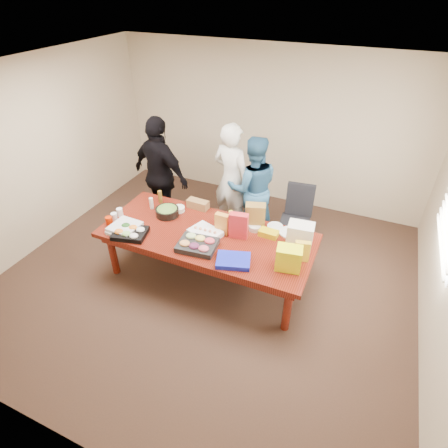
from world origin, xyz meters
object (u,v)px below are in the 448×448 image
at_px(person_right, 253,188).
at_px(sheet_cake, 205,233).
at_px(conference_table, 208,256).
at_px(salad_bowl, 167,212).
at_px(office_chair, 295,221).
at_px(person_center, 232,180).

distance_m(person_right, sheet_cake, 1.30).
height_order(conference_table, salad_bowl, salad_bowl).
height_order(conference_table, office_chair, office_chair).
height_order(person_center, person_right, person_center).
distance_m(office_chair, person_center, 1.16).
xyz_separation_m(person_right, sheet_cake, (-0.19, -1.28, -0.05)).
distance_m(conference_table, sheet_cake, 0.41).
bearing_deg(conference_table, office_chair, 51.19).
bearing_deg(office_chair, conference_table, -135.46).
bearing_deg(person_right, conference_table, 56.19).
xyz_separation_m(conference_table, person_right, (0.18, 1.25, 0.46)).
relative_size(conference_table, office_chair, 2.85).
bearing_deg(person_center, salad_bowl, 77.85).
height_order(conference_table, person_right, person_right).
xyz_separation_m(office_chair, person_right, (-0.73, 0.12, 0.34)).
xyz_separation_m(person_center, sheet_cake, (0.16, -1.27, -0.12)).
bearing_deg(person_center, sheet_cake, 111.77).
distance_m(person_center, person_right, 0.36).
bearing_deg(salad_bowl, person_center, 63.33).
relative_size(person_right, salad_bowl, 5.08).
distance_m(person_center, sheet_cake, 1.29).
distance_m(office_chair, person_right, 0.82).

